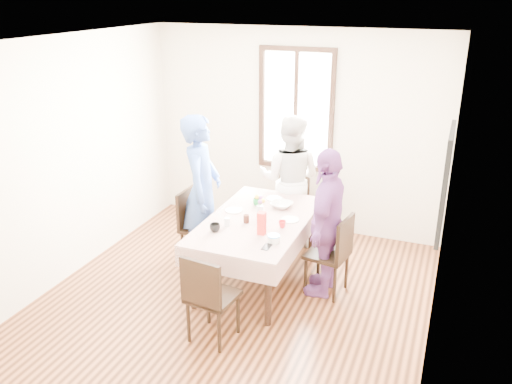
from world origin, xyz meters
TOP-DOWN VIEW (x-y plane):
  - ground at (0.00, 0.00)m, footprint 4.50×4.50m
  - back_wall at (0.00, 2.25)m, footprint 4.00×0.00m
  - right_wall at (2.00, 0.00)m, footprint 0.00×4.50m
  - window_frame at (0.00, 2.23)m, footprint 1.02×0.06m
  - window_pane at (0.00, 2.24)m, footprint 0.90×0.02m
  - art_poster at (1.98, 0.30)m, footprint 0.04×0.76m
  - dining_table at (0.08, 0.62)m, footprint 0.95×1.69m
  - tablecloth at (0.08, 0.62)m, footprint 1.07×1.81m
  - chair_left at (-0.71, 0.78)m, footprint 0.43×0.43m
  - chair_right at (0.87, 0.67)m, footprint 0.48×0.48m
  - chair_far at (0.08, 1.78)m, footprint 0.42×0.42m
  - chair_near at (0.08, -0.54)m, footprint 0.47×0.47m
  - person_left at (-0.68, 0.78)m, footprint 0.58×0.75m
  - person_far at (0.08, 1.76)m, footprint 0.88×0.71m
  - person_right at (0.85, 0.67)m, footprint 0.41×0.97m
  - mug_black at (-0.22, 0.16)m, footprint 0.11×0.11m
  - mug_flag at (0.41, 0.51)m, footprint 0.12×0.12m
  - mug_green at (-0.06, 0.99)m, footprint 0.16×0.16m
  - serving_bowl at (0.22, 1.03)m, footprint 0.28×0.28m
  - juice_carton at (0.26, 0.28)m, footprint 0.08×0.08m
  - butter_tub at (0.44, 0.15)m, footprint 0.13×0.13m
  - jam_jar at (0.00, 0.48)m, footprint 0.06×0.06m
  - drinking_glass at (-0.16, 0.33)m, footprint 0.06×0.06m
  - smartphone at (0.41, 0.02)m, footprint 0.07×0.14m
  - flower_vase at (0.09, 0.66)m, footprint 0.07×0.07m
  - plate_left at (-0.25, 0.73)m, footprint 0.20×0.20m
  - plate_right at (0.42, 0.72)m, footprint 0.20×0.20m
  - plate_far at (0.06, 1.25)m, footprint 0.20×0.20m
  - butter_lid at (0.44, 0.15)m, footprint 0.12×0.12m
  - flower_bunch at (0.09, 0.66)m, footprint 0.09×0.09m

SIDE VIEW (x-z plane):
  - ground at x=0.00m, z-range 0.00..0.00m
  - dining_table at x=0.08m, z-range 0.00..0.75m
  - chair_left at x=-0.71m, z-range 0.00..0.91m
  - chair_right at x=0.87m, z-range 0.00..0.91m
  - chair_far at x=0.08m, z-range 0.00..0.91m
  - chair_near at x=0.08m, z-range 0.00..0.91m
  - tablecloth at x=0.08m, z-range 0.75..0.76m
  - smartphone at x=0.41m, z-range 0.76..0.77m
  - plate_left at x=-0.25m, z-range 0.76..0.77m
  - plate_right at x=0.42m, z-range 0.76..0.77m
  - plate_far at x=0.06m, z-range 0.76..0.77m
  - serving_bowl at x=0.22m, z-range 0.76..0.82m
  - butter_tub at x=0.44m, z-range 0.76..0.83m
  - mug_flag at x=0.41m, z-range 0.76..0.84m
  - mug_green at x=-0.06m, z-range 0.76..0.85m
  - mug_black at x=-0.22m, z-range 0.76..0.85m
  - jam_jar at x=0.00m, z-range 0.76..0.85m
  - drinking_glass at x=-0.16m, z-range 0.76..0.85m
  - person_right at x=0.85m, z-range 0.00..1.64m
  - butter_lid at x=0.44m, z-range 0.83..0.84m
  - flower_vase at x=0.09m, z-range 0.76..0.91m
  - person_far at x=0.08m, z-range 0.00..1.70m
  - juice_carton at x=0.26m, z-range 0.76..1.00m
  - person_left at x=-0.68m, z-range 0.00..1.84m
  - flower_bunch at x=0.09m, z-range 0.91..1.01m
  - back_wall at x=0.00m, z-range -0.65..3.35m
  - right_wall at x=2.00m, z-range -0.90..3.60m
  - art_poster at x=1.98m, z-range 1.07..2.03m
  - window_frame at x=0.00m, z-range 0.84..2.46m
  - window_pane at x=0.00m, z-range 0.90..2.40m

